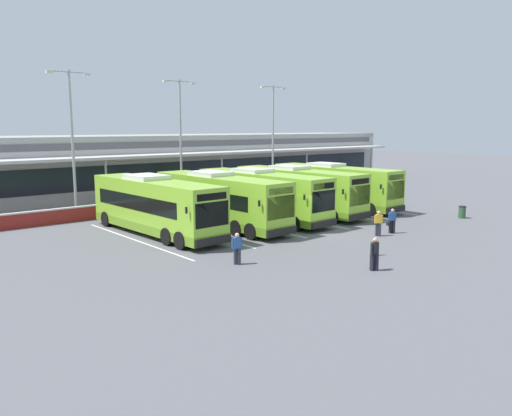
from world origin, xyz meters
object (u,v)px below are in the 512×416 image
coach_bus_rightmost (334,187)px  coach_bus_left_centre (219,201)px  coach_bus_centre (261,196)px  lamp_post_centre (180,133)px  coach_bus_right_centre (298,191)px  litter_bin (462,212)px  pedestrian_approaching_bus (375,253)px  pedestrian_near_bin (378,223)px  pedestrian_with_handbag (392,220)px  pedestrian_child (375,246)px  lamp_post_west (72,135)px  coach_bus_leftmost (155,207)px  lamp_post_east (273,133)px  pedestrian_in_dark_coat (237,248)px

coach_bus_rightmost → coach_bus_left_centre: bearing=-178.3°
coach_bus_centre → lamp_post_centre: lamp_post_centre is taller
coach_bus_right_centre → coach_bus_rightmost: (4.56, 0.11, 0.00)m
coach_bus_rightmost → litter_bin: 10.46m
pedestrian_approaching_bus → pedestrian_near_bin: bearing=34.5°
pedestrian_near_bin → litter_bin: (10.18, -0.31, -0.41)m
coach_bus_left_centre → litter_bin: bearing=-30.7°
coach_bus_rightmost → pedestrian_with_handbag: bearing=-119.6°
coach_bus_left_centre → pedestrian_approaching_bus: coach_bus_left_centre is taller
pedestrian_child → pedestrian_with_handbag: bearing=26.6°
coach_bus_left_centre → pedestrian_approaching_bus: 13.78m
pedestrian_approaching_bus → coach_bus_rightmost: bearing=46.3°
pedestrian_child → lamp_post_west: size_ratio=0.09×
coach_bus_left_centre → lamp_post_centre: bearing=70.0°
coach_bus_right_centre → coach_bus_leftmost: bearing=178.1°
pedestrian_approaching_bus → lamp_post_centre: size_ratio=0.15×
pedestrian_with_handbag → pedestrian_near_bin: size_ratio=1.00×
coach_bus_rightmost → litter_bin: coach_bus_rightmost is taller
pedestrian_with_handbag → coach_bus_left_centre: bearing=127.7°
litter_bin → pedestrian_near_bin: bearing=178.2°
coach_bus_left_centre → pedestrian_near_bin: coach_bus_left_centre is taller
pedestrian_with_handbag → pedestrian_approaching_bus: 9.25m
lamp_post_east → lamp_post_west: bearing=-178.7°
pedestrian_with_handbag → pedestrian_child: pedestrian_with_handbag is taller
coach_bus_centre → coach_bus_left_centre: bearing=-179.1°
coach_bus_right_centre → pedestrian_approaching_bus: 16.61m
coach_bus_rightmost → pedestrian_with_handbag: (-5.42, -9.55, -0.93)m
coach_bus_centre → pedestrian_in_dark_coat: bearing=-136.8°
pedestrian_approaching_bus → lamp_post_centre: 26.00m
pedestrian_in_dark_coat → lamp_post_centre: 22.51m
pedestrian_approaching_bus → lamp_post_west: size_ratio=0.15×
litter_bin → coach_bus_left_centre: bearing=149.3°
pedestrian_child → lamp_post_east: lamp_post_east is taller
lamp_post_west → litter_bin: (22.11, -19.40, -5.82)m
pedestrian_in_dark_coat → lamp_post_east: lamp_post_east is taller
coach_bus_right_centre → lamp_post_east: (6.66, 10.18, 4.50)m
pedestrian_child → pedestrian_approaching_bus: 3.01m
coach_bus_leftmost → pedestrian_near_bin: size_ratio=7.54×
pedestrian_near_bin → coach_bus_right_centre: bearing=76.6°
coach_bus_centre → coach_bus_rightmost: 8.63m
coach_bus_rightmost → pedestrian_approaching_bus: size_ratio=7.54×
lamp_post_west → litter_bin: 29.99m
coach_bus_centre → lamp_post_centre: 12.03m
pedestrian_approaching_bus → lamp_post_east: size_ratio=0.15×
coach_bus_centre → lamp_post_east: lamp_post_east is taller
coach_bus_leftmost → coach_bus_centre: same height
pedestrian_child → coach_bus_right_centre: bearing=62.2°
coach_bus_left_centre → coach_bus_right_centre: 7.97m
coach_bus_leftmost → pedestrian_with_handbag: bearing=-40.0°
coach_bus_leftmost → litter_bin: bearing=-26.2°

